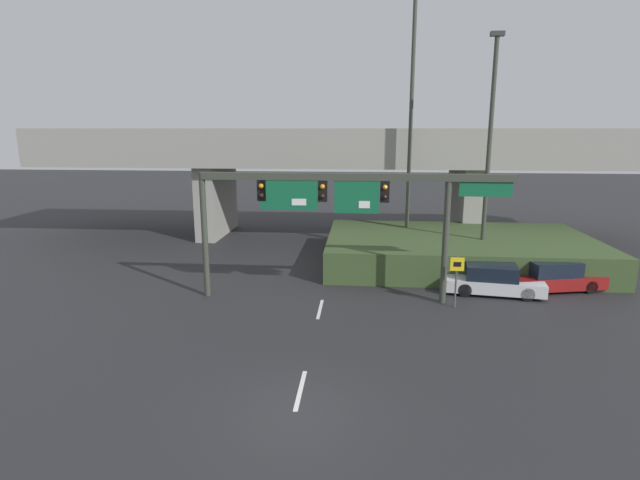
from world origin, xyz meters
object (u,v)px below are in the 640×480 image
at_px(parked_sedan_mid_right, 553,276).
at_px(signal_gantry, 341,199).
at_px(speed_limit_sign, 457,274).
at_px(highway_light_pole_near, 489,149).
at_px(highway_light_pole_far, 411,121).
at_px(parked_sedan_near_right, 493,280).

bearing_deg(parked_sedan_mid_right, signal_gantry, -179.83).
relative_size(speed_limit_sign, highway_light_pole_near, 0.19).
xyz_separation_m(highway_light_pole_near, highway_light_pole_far, (-3.97, 3.25, 1.52)).
relative_size(signal_gantry, speed_limit_sign, 5.95).
bearing_deg(signal_gantry, parked_sedan_mid_right, 12.88).
bearing_deg(parked_sedan_mid_right, parked_sedan_near_right, -177.68).
xyz_separation_m(highway_light_pole_near, parked_sedan_near_right, (-0.46, -4.55, -6.05)).
xyz_separation_m(signal_gantry, highway_light_pole_far, (3.80, 9.35, 3.52)).
height_order(signal_gantry, speed_limit_sign, signal_gantry).
bearing_deg(speed_limit_sign, highway_light_pole_far, 97.63).
relative_size(signal_gantry, parked_sedan_near_right, 2.97).
height_order(highway_light_pole_near, highway_light_pole_far, highway_light_pole_far).
bearing_deg(highway_light_pole_far, speed_limit_sign, -82.37).
bearing_deg(highway_light_pole_near, signal_gantry, -141.86).
bearing_deg(signal_gantry, highway_light_pole_far, 67.90).
bearing_deg(speed_limit_sign, highway_light_pole_near, 68.70).
bearing_deg(speed_limit_sign, parked_sedan_mid_right, 29.88).
bearing_deg(highway_light_pole_near, speed_limit_sign, -111.30).
bearing_deg(signal_gantry, highway_light_pole_near, 38.14).
height_order(signal_gantry, parked_sedan_mid_right, signal_gantry).
distance_m(highway_light_pole_far, parked_sedan_mid_right, 12.21).
height_order(signal_gantry, highway_light_pole_near, highway_light_pole_near).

